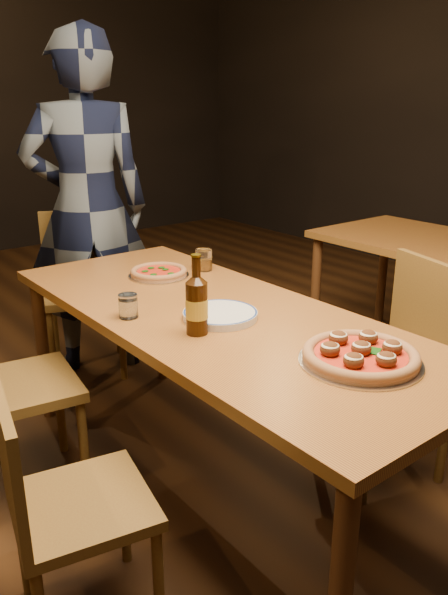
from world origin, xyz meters
TOP-DOWN VIEW (x-y plane):
  - ground at (0.00, 0.00)m, footprint 9.00×9.00m
  - table_main at (0.00, 0.00)m, footprint 0.80×2.00m
  - chair_main_nw at (-0.71, -0.29)m, footprint 0.45×0.45m
  - chair_main_sw at (-0.62, 0.45)m, footprint 0.49×0.49m
  - chair_main_e at (0.60, -0.34)m, footprint 0.55×0.55m
  - chair_end at (0.06, 1.32)m, footprint 0.59×0.59m
  - pizza_meatball at (0.07, -0.63)m, footprint 0.38×0.38m
  - pizza_margherita at (0.08, 0.53)m, footprint 0.27×0.27m
  - plate_stack at (-0.03, -0.07)m, footprint 0.27×0.27m
  - beer_bottle at (-0.18, -0.13)m, footprint 0.08×0.08m
  - water_glass at (-0.29, 0.15)m, footprint 0.07×0.07m
  - amber_glass at (0.30, 0.48)m, footprint 0.08×0.08m
  - diner at (0.14, 1.35)m, footprint 0.80×0.67m

SIDE VIEW (x-z plane):
  - ground at x=0.00m, z-range 0.00..0.00m
  - chair_main_nw at x=-0.71m, z-range 0.00..0.82m
  - chair_main_sw at x=-0.62m, z-range 0.00..0.92m
  - chair_main_e at x=0.60m, z-range 0.00..0.94m
  - chair_end at x=0.06m, z-range 0.00..0.94m
  - table_main at x=0.00m, z-range 0.30..1.05m
  - plate_stack at x=-0.03m, z-range 0.75..0.78m
  - pizza_margherita at x=0.08m, z-range 0.75..0.79m
  - pizza_meatball at x=0.07m, z-range 0.74..0.81m
  - water_glass at x=-0.29m, z-range 0.75..0.84m
  - amber_glass at x=0.30m, z-range 0.75..0.85m
  - beer_bottle at x=-0.18m, z-range 0.71..0.98m
  - diner at x=0.14m, z-range 0.00..1.88m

